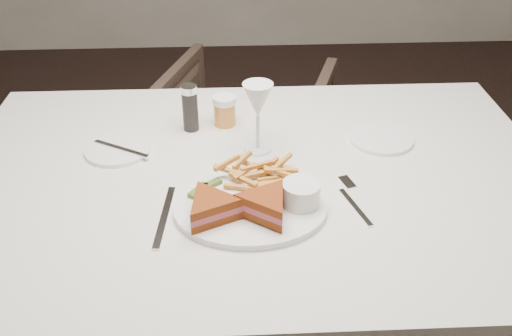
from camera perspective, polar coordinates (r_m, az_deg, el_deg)
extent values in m
plane|color=black|center=(1.99, -6.94, -15.16)|extent=(5.00, 5.00, 0.00)
cube|color=silver|center=(1.55, -0.10, -12.20)|extent=(1.40, 0.93, 0.75)
imported|color=#433329|center=(2.31, -1.24, 3.31)|extent=(0.79, 0.76, 0.65)
ellipsoid|color=white|center=(1.19, -0.56, -4.13)|extent=(0.32, 0.25, 0.01)
cube|color=silver|center=(1.19, -9.14, -4.82)|extent=(0.03, 0.21, 0.00)
cylinder|color=white|center=(1.43, -13.64, 1.84)|extent=(0.16, 0.16, 0.01)
cylinder|color=white|center=(1.47, 12.40, 2.89)|extent=(0.16, 0.16, 0.01)
cylinder|color=black|center=(1.47, -6.61, 5.98)|extent=(0.04, 0.04, 0.12)
cylinder|color=#C67C2F|center=(1.49, -3.16, 5.74)|extent=(0.06, 0.06, 0.08)
cube|color=#445D20|center=(1.24, -4.62, -1.67)|extent=(0.05, 0.04, 0.01)
cube|color=#445D20|center=(1.23, -5.81, -2.24)|extent=(0.04, 0.05, 0.01)
cylinder|color=white|center=(1.18, 4.52, -2.58)|extent=(0.08, 0.08, 0.05)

